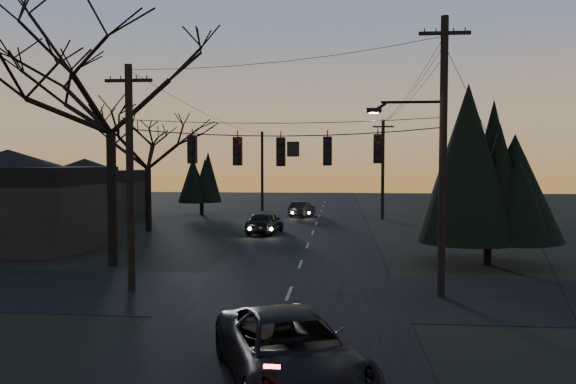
# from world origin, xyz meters

# --- Properties ---
(main_road) EXTENTS (8.00, 120.00, 0.02)m
(main_road) POSITION_xyz_m (0.00, 20.00, 0.01)
(main_road) COLOR black
(main_road) RESTS_ON ground
(cross_road) EXTENTS (60.00, 7.00, 0.02)m
(cross_road) POSITION_xyz_m (0.00, 10.00, 0.01)
(cross_road) COLOR black
(cross_road) RESTS_ON ground
(utility_pole_right) EXTENTS (5.00, 0.30, 10.00)m
(utility_pole_right) POSITION_xyz_m (5.50, 10.00, 0.00)
(utility_pole_right) COLOR black
(utility_pole_right) RESTS_ON ground
(utility_pole_left) EXTENTS (1.80, 0.30, 8.50)m
(utility_pole_left) POSITION_xyz_m (-6.00, 10.00, 0.00)
(utility_pole_left) COLOR black
(utility_pole_left) RESTS_ON ground
(utility_pole_far_r) EXTENTS (1.80, 0.30, 8.50)m
(utility_pole_far_r) POSITION_xyz_m (5.50, 38.00, 0.00)
(utility_pole_far_r) COLOR black
(utility_pole_far_r) RESTS_ON ground
(utility_pole_far_l) EXTENTS (0.30, 0.30, 8.00)m
(utility_pole_far_l) POSITION_xyz_m (-6.00, 46.00, 0.00)
(utility_pole_far_l) COLOR black
(utility_pole_far_l) RESTS_ON ground
(span_signal_assembly) EXTENTS (11.50, 0.44, 1.52)m
(span_signal_assembly) POSITION_xyz_m (-0.24, 10.00, 5.30)
(span_signal_assembly) COLOR black
(span_signal_assembly) RESTS_ON ground
(bare_tree_left) EXTENTS (8.92, 8.92, 12.44)m
(bare_tree_left) POSITION_xyz_m (-8.77, 14.89, 8.69)
(bare_tree_left) COLOR black
(bare_tree_left) RESTS_ON ground
(evergreen_right) EXTENTS (4.95, 4.95, 7.77)m
(evergreen_right) POSITION_xyz_m (8.84, 16.72, 4.48)
(evergreen_right) COLOR black
(evergreen_right) RESTS_ON ground
(bare_tree_dist) EXTENTS (6.76, 6.76, 8.85)m
(bare_tree_dist) POSITION_xyz_m (-11.61, 27.97, 6.18)
(bare_tree_dist) COLOR black
(bare_tree_dist) RESTS_ON ground
(evergreen_dist) EXTENTS (3.19, 3.19, 5.49)m
(evergreen_dist) POSITION_xyz_m (-10.95, 40.65, 3.33)
(evergreen_dist) COLOR black
(evergreen_dist) RESTS_ON ground
(house_left_near) EXTENTS (10.00, 8.00, 5.60)m
(house_left_near) POSITION_xyz_m (-17.00, 20.00, 2.80)
(house_left_near) COLOR black
(house_left_near) RESTS_ON ground
(house_left_far) EXTENTS (9.00, 7.00, 5.20)m
(house_left_far) POSITION_xyz_m (-20.00, 36.00, 2.60)
(house_left_far) COLOR black
(house_left_far) RESTS_ON ground
(suv_near) EXTENTS (4.39, 6.15, 1.56)m
(suv_near) POSITION_xyz_m (0.80, 1.42, 0.78)
(suv_near) COLOR black
(suv_near) RESTS_ON ground
(sedan_oncoming_a) EXTENTS (2.40, 4.73, 1.54)m
(sedan_oncoming_a) POSITION_xyz_m (-3.20, 27.19, 0.77)
(sedan_oncoming_a) COLOR black
(sedan_oncoming_a) RESTS_ON ground
(sedan_oncoming_b) EXTENTS (2.25, 4.27, 1.34)m
(sedan_oncoming_b) POSITION_xyz_m (-1.50, 39.62, 0.67)
(sedan_oncoming_b) COLOR black
(sedan_oncoming_b) RESTS_ON ground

